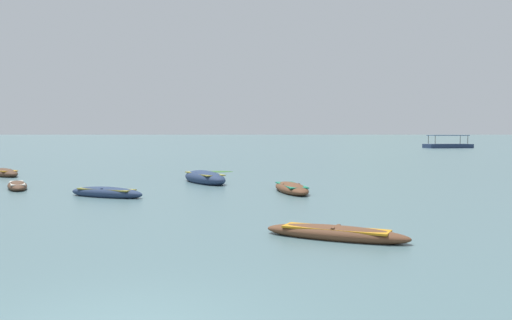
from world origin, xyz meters
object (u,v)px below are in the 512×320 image
object	(u,v)px
rowboat_1	(106,193)
rowboat_4	(291,188)
rowboat_0	(204,178)
rowboat_5	(4,173)
ferry_0	(448,146)
rowboat_7	(336,233)
rowboat_6	(17,186)

from	to	relation	value
rowboat_1	rowboat_4	world-z (taller)	rowboat_4
rowboat_0	rowboat_5	world-z (taller)	rowboat_0
ferry_0	rowboat_5	bearing A→B (deg)	-129.94
ferry_0	rowboat_4	bearing A→B (deg)	-115.83
rowboat_7	ferry_0	size ratio (longest dim) A/B	0.43
rowboat_4	ferry_0	xyz separation A→B (m)	(34.45, 71.18, 0.28)
rowboat_5	rowboat_6	distance (m)	8.76
rowboat_5	rowboat_1	bearing A→B (deg)	-49.53
rowboat_4	rowboat_5	xyz separation A→B (m)	(-17.33, 9.35, 0.02)
rowboat_1	ferry_0	distance (m)	84.28
rowboat_5	rowboat_0	bearing A→B (deg)	-19.89
rowboat_4	rowboat_5	size ratio (longest dim) A/B	1.11
rowboat_1	rowboat_5	distance (m)	14.45
rowboat_7	ferry_0	xyz separation A→B (m)	(34.20, 81.75, 0.31)
rowboat_1	ferry_0	xyz separation A→B (m)	(42.41, 72.83, 0.28)
rowboat_6	rowboat_7	distance (m)	18.13
rowboat_0	ferry_0	size ratio (longest dim) A/B	0.54
rowboat_1	rowboat_7	world-z (taller)	rowboat_1
rowboat_0	rowboat_4	distance (m)	6.36
rowboat_1	rowboat_5	world-z (taller)	rowboat_5
rowboat_7	rowboat_5	bearing A→B (deg)	131.45
rowboat_5	ferry_0	bearing A→B (deg)	50.06
rowboat_0	ferry_0	bearing A→B (deg)	59.76
rowboat_4	rowboat_6	distance (m)	13.24
rowboat_5	ferry_0	world-z (taller)	ferry_0
rowboat_0	rowboat_1	bearing A→B (deg)	-119.84
rowboat_0	rowboat_4	bearing A→B (deg)	-46.95
rowboat_7	rowboat_6	bearing A→B (deg)	137.61
rowboat_0	rowboat_5	bearing A→B (deg)	160.11
rowboat_0	rowboat_4	world-z (taller)	rowboat_0
rowboat_1	ferry_0	world-z (taller)	ferry_0
rowboat_4	rowboat_5	distance (m)	19.69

